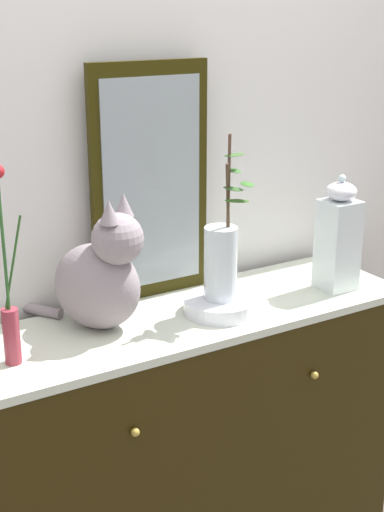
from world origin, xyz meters
The scene contains 8 objects.
wall_back centered at (0.00, 0.29, 1.30)m, with size 4.40×0.08×2.60m, color silver.
sideboard centered at (0.00, 0.00, 0.45)m, with size 1.39×0.44×0.90m.
mirror_leaning centered at (-0.03, 0.19, 1.26)m, with size 0.39×0.03×0.73m.
cat_sitting centered at (-0.28, 0.04, 1.05)m, with size 0.34×0.41×0.39m.
vase_slim_green centered at (-0.57, -0.04, 1.04)m, with size 0.07×0.04×0.52m.
bowl_porcelain centered at (0.07, -0.04, 0.92)m, with size 0.22×0.22×0.05m, color white.
vase_glass_clear centered at (0.07, -0.04, 1.06)m, with size 0.13×0.15×0.50m.
jar_lidded_porcelain centered at (0.50, -0.07, 1.07)m, with size 0.11×0.11×0.38m.
Camera 1 is at (-1.05, -1.75, 1.78)m, focal length 51.55 mm.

